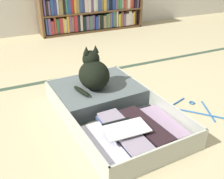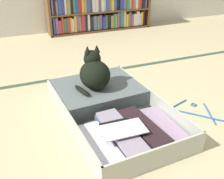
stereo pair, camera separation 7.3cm
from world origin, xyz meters
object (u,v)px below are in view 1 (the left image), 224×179
(black_cat, at_px, (93,73))
(clothes_hanger, at_px, (190,109))
(bookshelf, at_px, (92,3))
(open_suitcase, at_px, (108,106))

(black_cat, height_order, clothes_hanger, black_cat)
(black_cat, xyz_separation_m, clothes_hanger, (0.56, -0.35, -0.23))
(bookshelf, relative_size, black_cat, 4.81)
(black_cat, bearing_deg, clothes_hanger, -31.74)
(open_suitcase, height_order, black_cat, black_cat)
(bookshelf, bearing_deg, black_cat, -111.07)
(bookshelf, relative_size, clothes_hanger, 3.99)
(black_cat, distance_m, clothes_hanger, 0.70)
(bookshelf, distance_m, open_suitcase, 2.10)
(black_cat, relative_size, clothes_hanger, 0.83)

